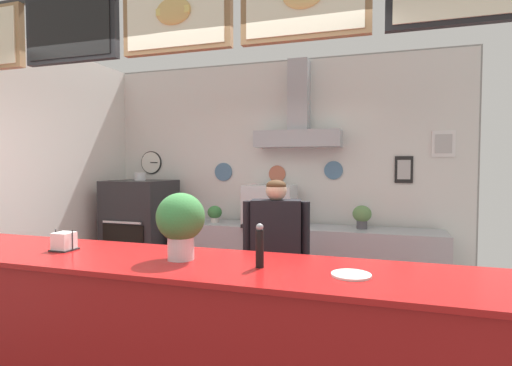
{
  "coord_description": "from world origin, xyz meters",
  "views": [
    {
      "loc": [
        1.26,
        -2.32,
        1.65
      ],
      "look_at": [
        0.27,
        0.83,
        1.5
      ],
      "focal_mm": 27.74,
      "sensor_mm": 36.0,
      "label": 1
    }
  ],
  "objects_px": {
    "potted_oregano": "(362,215)",
    "shop_worker": "(276,259)",
    "condiment_plate": "(351,275)",
    "pizza_oven": "(141,237)",
    "potted_thyme": "(215,213)",
    "basil_vase": "(181,222)",
    "espresso_machine": "(270,205)",
    "napkin_holder": "(64,242)",
    "pepper_grinder": "(260,246)"
  },
  "relations": [
    {
      "from": "pepper_grinder",
      "to": "potted_oregano",
      "type": "bearing_deg",
      "value": 79.77
    },
    {
      "from": "potted_oregano",
      "to": "potted_thyme",
      "type": "height_order",
      "value": "potted_oregano"
    },
    {
      "from": "espresso_machine",
      "to": "napkin_holder",
      "type": "relative_size",
      "value": 3.96
    },
    {
      "from": "potted_thyme",
      "to": "espresso_machine",
      "type": "bearing_deg",
      "value": 0.75
    },
    {
      "from": "espresso_machine",
      "to": "napkin_holder",
      "type": "distance_m",
      "value": 2.51
    },
    {
      "from": "pepper_grinder",
      "to": "condiment_plate",
      "type": "height_order",
      "value": "pepper_grinder"
    },
    {
      "from": "shop_worker",
      "to": "espresso_machine",
      "type": "bearing_deg",
      "value": -83.24
    },
    {
      "from": "basil_vase",
      "to": "potted_thyme",
      "type": "bearing_deg",
      "value": 108.82
    },
    {
      "from": "pizza_oven",
      "to": "napkin_holder",
      "type": "distance_m",
      "value": 2.42
    },
    {
      "from": "potted_thyme",
      "to": "basil_vase",
      "type": "xyz_separation_m",
      "value": [
        0.81,
        -2.37,
        0.25
      ]
    },
    {
      "from": "pizza_oven",
      "to": "shop_worker",
      "type": "distance_m",
      "value": 2.24
    },
    {
      "from": "shop_worker",
      "to": "pepper_grinder",
      "type": "height_order",
      "value": "shop_worker"
    },
    {
      "from": "pizza_oven",
      "to": "basil_vase",
      "type": "height_order",
      "value": "pizza_oven"
    },
    {
      "from": "condiment_plate",
      "to": "shop_worker",
      "type": "bearing_deg",
      "value": 119.51
    },
    {
      "from": "napkin_holder",
      "to": "pepper_grinder",
      "type": "distance_m",
      "value": 1.38
    },
    {
      "from": "pizza_oven",
      "to": "potted_thyme",
      "type": "bearing_deg",
      "value": 9.93
    },
    {
      "from": "shop_worker",
      "to": "pizza_oven",
      "type": "bearing_deg",
      "value": -36.46
    },
    {
      "from": "napkin_holder",
      "to": "condiment_plate",
      "type": "relative_size",
      "value": 0.71
    },
    {
      "from": "potted_oregano",
      "to": "basil_vase",
      "type": "height_order",
      "value": "basil_vase"
    },
    {
      "from": "pepper_grinder",
      "to": "shop_worker",
      "type": "bearing_deg",
      "value": 100.6
    },
    {
      "from": "espresso_machine",
      "to": "potted_oregano",
      "type": "bearing_deg",
      "value": 2.86
    },
    {
      "from": "potted_thyme",
      "to": "napkin_holder",
      "type": "height_order",
      "value": "napkin_holder"
    },
    {
      "from": "espresso_machine",
      "to": "basil_vase",
      "type": "relative_size",
      "value": 1.42
    },
    {
      "from": "potted_thyme",
      "to": "pepper_grinder",
      "type": "bearing_deg",
      "value": -61.28
    },
    {
      "from": "potted_thyme",
      "to": "pepper_grinder",
      "type": "xyz_separation_m",
      "value": [
        1.32,
        -2.4,
        0.15
      ]
    },
    {
      "from": "shop_worker",
      "to": "basil_vase",
      "type": "height_order",
      "value": "shop_worker"
    },
    {
      "from": "napkin_holder",
      "to": "potted_oregano",
      "type": "bearing_deg",
      "value": 53.2
    },
    {
      "from": "shop_worker",
      "to": "napkin_holder",
      "type": "xyz_separation_m",
      "value": [
        -1.14,
        -1.26,
        0.33
      ]
    },
    {
      "from": "pizza_oven",
      "to": "pepper_grinder",
      "type": "relative_size",
      "value": 6.28
    },
    {
      "from": "espresso_machine",
      "to": "condiment_plate",
      "type": "distance_m",
      "value": 2.68
    },
    {
      "from": "potted_oregano",
      "to": "condiment_plate",
      "type": "distance_m",
      "value": 2.49
    },
    {
      "from": "shop_worker",
      "to": "condiment_plate",
      "type": "distance_m",
      "value": 1.53
    },
    {
      "from": "espresso_machine",
      "to": "shop_worker",
      "type": "bearing_deg",
      "value": -71.84
    },
    {
      "from": "shop_worker",
      "to": "condiment_plate",
      "type": "xyz_separation_m",
      "value": [
        0.74,
        -1.31,
        0.28
      ]
    },
    {
      "from": "potted_thyme",
      "to": "pepper_grinder",
      "type": "distance_m",
      "value": 2.74
    },
    {
      "from": "shop_worker",
      "to": "potted_thyme",
      "type": "distance_m",
      "value": 1.57
    },
    {
      "from": "shop_worker",
      "to": "potted_oregano",
      "type": "bearing_deg",
      "value": -131.66
    },
    {
      "from": "shop_worker",
      "to": "potted_thyme",
      "type": "relative_size",
      "value": 7.26
    },
    {
      "from": "condiment_plate",
      "to": "basil_vase",
      "type": "xyz_separation_m",
      "value": [
        -1.01,
        0.06,
        0.22
      ]
    },
    {
      "from": "pizza_oven",
      "to": "shop_worker",
      "type": "height_order",
      "value": "pizza_oven"
    },
    {
      "from": "espresso_machine",
      "to": "potted_thyme",
      "type": "distance_m",
      "value": 0.72
    },
    {
      "from": "potted_oregano",
      "to": "potted_thyme",
      "type": "xyz_separation_m",
      "value": [
        -1.76,
        -0.06,
        -0.03
      ]
    },
    {
      "from": "espresso_machine",
      "to": "napkin_holder",
      "type": "bearing_deg",
      "value": -107.87
    },
    {
      "from": "condiment_plate",
      "to": "pizza_oven",
      "type": "bearing_deg",
      "value": 140.81
    },
    {
      "from": "shop_worker",
      "to": "napkin_holder",
      "type": "height_order",
      "value": "shop_worker"
    },
    {
      "from": "potted_oregano",
      "to": "basil_vase",
      "type": "relative_size",
      "value": 0.65
    },
    {
      "from": "potted_thyme",
      "to": "condiment_plate",
      "type": "xyz_separation_m",
      "value": [
        1.82,
        -2.42,
        0.03
      ]
    },
    {
      "from": "potted_oregano",
      "to": "shop_worker",
      "type": "bearing_deg",
      "value": -120.25
    },
    {
      "from": "napkin_holder",
      "to": "pepper_grinder",
      "type": "relative_size",
      "value": 0.59
    },
    {
      "from": "espresso_machine",
      "to": "condiment_plate",
      "type": "relative_size",
      "value": 2.8
    }
  ]
}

